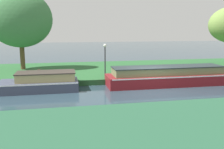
{
  "coord_description": "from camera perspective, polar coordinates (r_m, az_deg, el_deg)",
  "views": [
    {
      "loc": [
        -5.93,
        -15.55,
        4.03
      ],
      "look_at": [
        -2.56,
        1.2,
        0.9
      ],
      "focal_mm": 40.49,
      "sensor_mm": 36.0,
      "label": 1
    }
  ],
  "objects": [
    {
      "name": "willow_tree_left",
      "position": [
        23.82,
        -20.07,
        11.65
      ],
      "size": [
        5.56,
        3.34,
        6.89
      ],
      "color": "brown",
      "rests_on": "riverbank_far"
    },
    {
      "name": "riverbank_far",
      "position": [
        23.63,
        3.32,
        1.04
      ],
      "size": [
        72.0,
        10.0,
        0.4
      ],
      "primitive_type": "cube",
      "color": "#275A2D",
      "rests_on": "ground_plane"
    },
    {
      "name": "mooring_post_far",
      "position": [
        18.53,
        -16.12,
        -0.07
      ],
      "size": [
        0.19,
        0.19,
        0.8
      ],
      "primitive_type": "cylinder",
      "color": "brown",
      "rests_on": "riverbank_far"
    },
    {
      "name": "slate_narrowboat",
      "position": [
        17.17,
        -15.71,
        -1.74
      ],
      "size": [
        5.03,
        2.18,
        1.24
      ],
      "color": "#3F4459",
      "rests_on": "ground_plane"
    },
    {
      "name": "maroon_barge",
      "position": [
        18.92,
        14.18,
        -0.36
      ],
      "size": [
        10.42,
        2.29,
        1.36
      ],
      "color": "maroon",
      "rests_on": "ground_plane"
    },
    {
      "name": "mooring_post_near",
      "position": [
        19.99,
        11.4,
        1.0
      ],
      "size": [
        0.13,
        0.13,
        0.89
      ],
      "primitive_type": "cylinder",
      "color": "#453F2A",
      "rests_on": "riverbank_far"
    },
    {
      "name": "lamp_post",
      "position": [
        19.33,
        -1.59,
        4.32
      ],
      "size": [
        0.24,
        0.24,
        2.47
      ],
      "color": "#333338",
      "rests_on": "riverbank_far"
    },
    {
      "name": "ground_plane",
      "position": [
        17.13,
        9.26,
        -3.37
      ],
      "size": [
        120.0,
        120.0,
        0.0
      ],
      "primitive_type": "plane",
      "color": "#293D48"
    }
  ]
}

